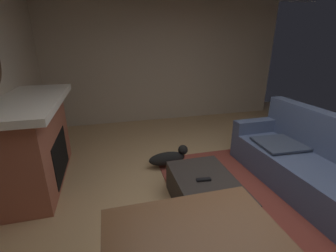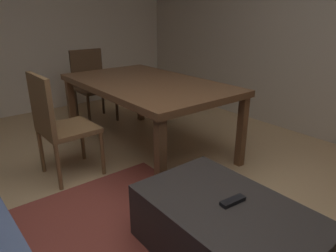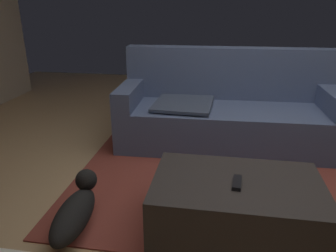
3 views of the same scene
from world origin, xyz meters
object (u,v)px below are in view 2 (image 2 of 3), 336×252
at_px(tv_remote, 233,201).
at_px(ottoman_coffee_table, 225,232).
at_px(dining_chair_east, 91,81).
at_px(dining_chair_north, 57,121).
at_px(dining_table, 147,88).

bearing_deg(tv_remote, ottoman_coffee_table, 84.85).
xyz_separation_m(ottoman_coffee_table, tv_remote, (-0.01, -0.04, 0.20)).
xyz_separation_m(tv_remote, dining_chair_east, (2.87, -0.51, 0.13)).
distance_m(ottoman_coffee_table, dining_chair_north, 1.64).
bearing_deg(ottoman_coffee_table, tv_remote, -100.81).
distance_m(tv_remote, dining_chair_east, 2.91).
relative_size(ottoman_coffee_table, dining_chair_north, 1.12).
height_order(dining_chair_east, dining_chair_north, same).
distance_m(tv_remote, dining_table, 1.67).
bearing_deg(dining_chair_east, dining_table, -179.99).
xyz_separation_m(ottoman_coffee_table, dining_table, (1.56, -0.54, 0.48)).
distance_m(ottoman_coffee_table, tv_remote, 0.20).
relative_size(tv_remote, dining_chair_east, 0.17).
relative_size(dining_chair_east, dining_chair_north, 1.00).
height_order(ottoman_coffee_table, dining_chair_east, dining_chair_east).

